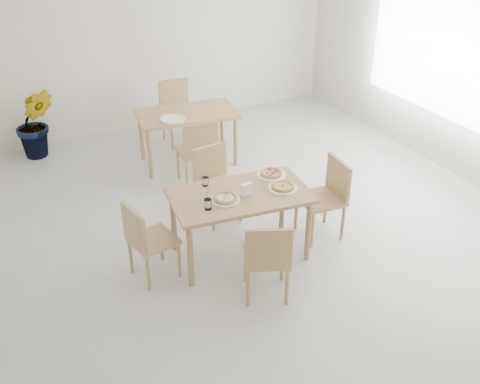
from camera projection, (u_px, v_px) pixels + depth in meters
name	position (u px, v px, depth m)	size (l,w,h in m)	color
room	(458.00, 60.00, 7.13)	(7.28, 7.00, 7.00)	beige
main_table	(240.00, 201.00, 5.72)	(1.49, 0.96, 0.75)	#AA8257
chair_south	(267.00, 256.00, 5.18)	(0.57, 0.57, 0.87)	tan
chair_north	(215.00, 178.00, 6.47)	(0.47, 0.47, 0.87)	tan
chair_west	(146.00, 237.00, 5.46)	(0.48, 0.48, 0.84)	tan
chair_east	(328.00, 193.00, 6.15)	(0.48, 0.48, 0.90)	tan
plate_margherita	(283.00, 188.00, 5.76)	(0.30, 0.30, 0.02)	white
plate_mushroom	(225.00, 200.00, 5.55)	(0.29, 0.29, 0.02)	white
plate_pepperoni	(271.00, 175.00, 6.01)	(0.31, 0.31, 0.02)	white
pizza_margherita	(283.00, 186.00, 5.74)	(0.30, 0.30, 0.03)	#E2C16A
pizza_mushroom	(225.00, 198.00, 5.54)	(0.26, 0.26, 0.03)	#E2C16A
pizza_pepperoni	(271.00, 173.00, 6.00)	(0.30, 0.30, 0.03)	#E2C16A
tumbler_a	(208.00, 204.00, 5.40)	(0.08, 0.08, 0.10)	white
tumbler_b	(205.00, 181.00, 5.80)	(0.07, 0.07, 0.09)	white
napkin_holder	(247.00, 190.00, 5.61)	(0.12, 0.06, 0.14)	silver
fork_a	(204.00, 207.00, 5.44)	(0.01, 0.18, 0.01)	silver
fork_b	(207.00, 193.00, 5.68)	(0.02, 0.20, 0.01)	silver
second_table	(187.00, 119.00, 7.63)	(1.43, 0.94, 0.75)	tan
chair_back_s	(198.00, 149.00, 7.10)	(0.49, 0.49, 0.92)	tan
chair_back_n	(177.00, 107.00, 8.36)	(0.47, 0.47, 0.92)	tan
plate_empty	(173.00, 119.00, 7.35)	(0.32, 0.32, 0.02)	white
potted_plant	(36.00, 123.00, 7.88)	(0.56, 0.45, 1.02)	#1C5F1C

